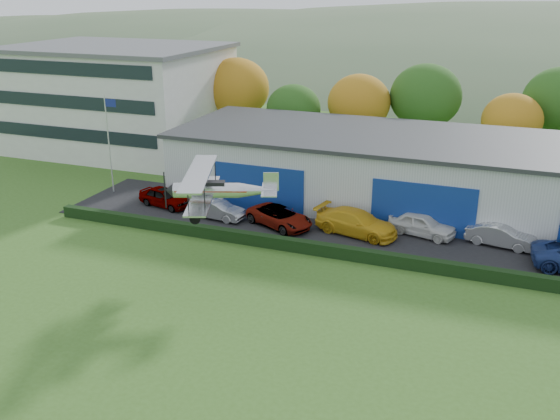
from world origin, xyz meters
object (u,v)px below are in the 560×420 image
(car_2, at_px, (280,217))
(car_4, at_px, (422,224))
(car_0, at_px, (165,197))
(biplane, at_px, (216,189))
(car_1, at_px, (217,209))
(car_5, at_px, (501,235))
(hangar, at_px, (435,173))
(flagpole, at_px, (109,135))
(office_block, at_px, (119,97))
(car_3, at_px, (356,222))

(car_2, relative_size, car_4, 1.11)
(car_0, distance_m, biplane, 12.64)
(car_1, height_order, car_5, car_5)
(hangar, xyz_separation_m, flagpole, (-24.88, -5.98, 2.13))
(car_0, relative_size, car_5, 0.98)
(office_block, height_order, car_1, office_block)
(hangar, relative_size, car_0, 9.37)
(office_block, relative_size, flagpole, 2.57)
(car_2, distance_m, car_3, 5.41)
(hangar, height_order, car_2, hangar)
(flagpole, height_order, car_2, flagpole)
(car_0, relative_size, car_1, 1.03)
(flagpole, height_order, car_5, flagpole)
(biplane, bearing_deg, office_block, 114.45)
(car_3, bearing_deg, car_1, 106.33)
(car_0, bearing_deg, office_block, 56.56)
(car_3, bearing_deg, flagpole, 97.69)
(car_0, relative_size, car_2, 0.86)
(car_5, bearing_deg, office_block, 80.52)
(car_0, bearing_deg, biplane, -120.57)
(car_0, distance_m, car_2, 9.74)
(hangar, bearing_deg, biplane, -124.01)
(car_4, bearing_deg, car_3, 122.03)
(car_2, height_order, car_3, car_3)
(car_0, height_order, car_2, car_0)
(hangar, height_order, car_5, hangar)
(office_block, distance_m, car_2, 28.36)
(hangar, xyz_separation_m, car_5, (5.15, -6.31, -1.88))
(flagpole, height_order, car_4, flagpole)
(car_2, relative_size, car_3, 0.88)
(car_5, bearing_deg, flagpole, 99.15)
(office_block, xyz_separation_m, car_4, (33.09, -13.34, -4.39))
(hangar, relative_size, biplane, 5.42)
(biplane, bearing_deg, car_3, 30.91)
(car_2, xyz_separation_m, biplane, (-1.08, -7.47, 4.27))
(office_block, relative_size, car_2, 4.09)
(flagpole, distance_m, car_0, 7.09)
(office_block, distance_m, car_0, 20.49)
(car_4, bearing_deg, hangar, 14.69)
(car_0, distance_m, car_5, 24.40)
(office_block, relative_size, car_3, 3.59)
(flagpole, height_order, car_1, flagpole)
(hangar, distance_m, car_1, 16.72)
(flagpole, relative_size, car_5, 1.82)
(hangar, distance_m, car_4, 6.58)
(flagpole, relative_size, biplane, 1.07)
(office_block, xyz_separation_m, car_5, (38.15, -13.34, -4.44))
(hangar, height_order, car_4, hangar)
(car_2, bearing_deg, hangar, -24.62)
(hangar, relative_size, car_2, 8.06)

